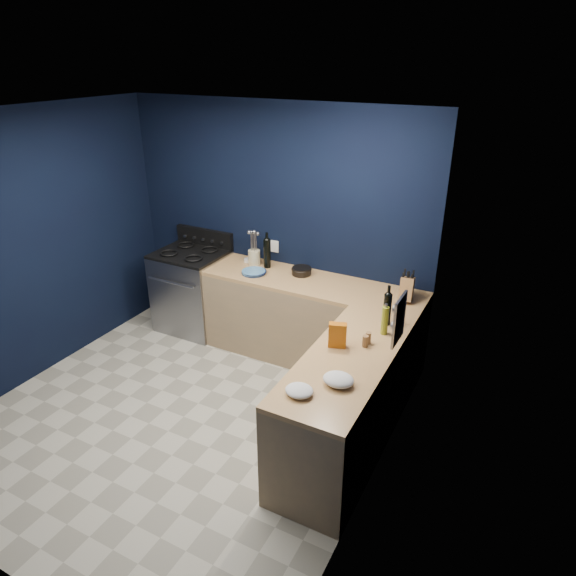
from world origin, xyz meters
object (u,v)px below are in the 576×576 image
Objects in this scene: plate_stack at (254,272)px; knife_block at (407,289)px; gas_range at (193,292)px; crouton_bag at (337,335)px; utensil_crock at (254,257)px.

knife_block is at bearing 4.97° from plate_stack.
crouton_bag is (2.23, -1.02, 0.54)m from gas_range.
crouton_bag is at bearing -38.51° from utensil_crock.
gas_range is 1.01m from plate_stack.
crouton_bag is at bearing -35.19° from plate_stack.
knife_block is at bearing 1.42° from gas_range.
knife_block is (1.59, 0.14, 0.09)m from plate_stack.
gas_range is 5.62× the size of utensil_crock.
gas_range is at bearing 173.45° from knife_block.
utensil_crock is (0.77, 0.14, 0.52)m from gas_range.
knife_block is (1.71, -0.08, 0.03)m from utensil_crock.
utensil_crock reaches higher than gas_range.
crouton_bag reaches higher than gas_range.
utensil_crock is 0.80× the size of crouton_bag.
utensil_crock is at bearing 10.44° from gas_range.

